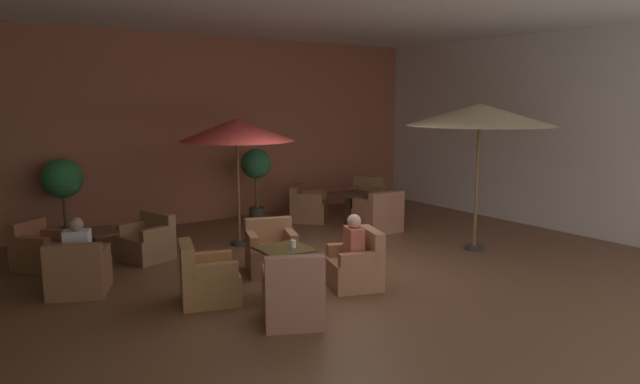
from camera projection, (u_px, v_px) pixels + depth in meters
The scene contains 24 objects.
ground_plane at pixel (337, 271), 9.20m from camera, with size 11.20×9.77×0.02m, color brown.
wall_back_brick at pixel (210, 130), 12.80m from camera, with size 11.20×0.08×4.14m, color #A45B42.
wall_right_plain at pixel (549, 132), 11.99m from camera, with size 0.08×9.77×4.14m, color silver.
ceiling_slab at pixel (338, 4), 8.53m from camera, with size 11.20×9.77×0.06m, color silver.
cafe_table_front_left at pixel (284, 259), 8.02m from camera, with size 0.73×0.73×0.68m.
armchair_front_left_north at pixel (293, 297), 6.99m from camera, with size 0.97×0.99×0.93m.
armchair_front_left_east at pixel (356, 267), 8.36m from camera, with size 0.90×0.89×0.86m.
armchair_front_left_south at pixel (271, 253), 9.09m from camera, with size 0.97×0.95×0.84m.
armchair_front_left_west at pixel (206, 280), 7.74m from camera, with size 0.95×0.91×0.85m.
cafe_table_front_right at pixel (93, 241), 9.01m from camera, with size 0.69×0.69×0.68m.
armchair_front_right_north at pixel (79, 273), 8.07m from camera, with size 1.02×1.03×0.79m.
armchair_front_right_east at pixel (147, 242), 9.83m from camera, with size 0.92×0.99×0.79m.
armchair_front_right_south at pixel (41, 250), 9.31m from camera, with size 1.03×1.03×0.79m.
cafe_table_mid_center at pixel (352, 198), 12.72m from camera, with size 0.82×0.82×0.68m.
armchair_mid_center_north at pixel (308, 207), 12.91m from camera, with size 1.08×1.08×0.82m.
armchair_mid_center_east at pixel (379, 216), 11.91m from camera, with size 0.85×0.84×0.87m.
armchair_mid_center_south at pixel (366, 201), 13.67m from camera, with size 1.05×1.05×0.90m.
patio_umbrella_tall_red at pixel (480, 115), 10.11m from camera, with size 2.65×2.65×2.68m.
patio_umbrella_center_beige at pixel (237, 130), 10.49m from camera, with size 2.15×2.15×2.41m.
potted_tree_left_corner at pixel (63, 184), 10.65m from camera, with size 0.75×0.75×1.66m.
potted_tree_mid_left at pixel (256, 171), 12.48m from camera, with size 0.66×0.66×1.68m.
patron_blue_shirt at pixel (354, 240), 8.28m from camera, with size 0.32×0.41×0.69m.
patron_by_window at pixel (77, 244), 8.04m from camera, with size 0.42×0.37×0.68m.
iced_drink_cup at pixel (293, 244), 8.00m from camera, with size 0.08×0.08×0.11m, color white.
Camera 1 is at (-5.28, -7.14, 2.75)m, focal length 31.81 mm.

